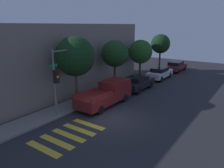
# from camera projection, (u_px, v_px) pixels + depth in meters

# --- Properties ---
(ground_plane) EXTENTS (60.00, 60.00, 0.00)m
(ground_plane) POSITION_uv_depth(u_px,v_px,m) (112.00, 119.00, 15.46)
(ground_plane) COLOR #28282D
(sidewalk) EXTENTS (26.00, 2.03, 0.14)m
(sidewalk) POSITION_uv_depth(u_px,v_px,m) (70.00, 106.00, 17.79)
(sidewalk) COLOR slate
(sidewalk) RESTS_ON ground
(building_row) EXTENTS (26.00, 6.00, 6.58)m
(building_row) POSITION_uv_depth(u_px,v_px,m) (33.00, 62.00, 19.40)
(building_row) COLOR slate
(building_row) RESTS_ON ground
(crosswalk) EXTENTS (4.14, 2.60, 0.00)m
(crosswalk) POSITION_uv_depth(u_px,v_px,m) (69.00, 135.00, 13.21)
(crosswalk) COLOR gold
(crosswalk) RESTS_ON ground
(traffic_light_pole) EXTENTS (2.15, 0.56, 4.88)m
(traffic_light_pole) POSITION_uv_depth(u_px,v_px,m) (59.00, 72.00, 15.21)
(traffic_light_pole) COLOR slate
(traffic_light_pole) RESTS_ON ground
(pickup_truck) EXTENTS (5.50, 1.97, 1.85)m
(pickup_truck) POSITION_uv_depth(u_px,v_px,m) (107.00, 94.00, 18.20)
(pickup_truck) COLOR maroon
(pickup_truck) RESTS_ON ground
(sedan_near_corner) EXTENTS (4.32, 1.89, 1.41)m
(sedan_near_corner) POSITION_uv_depth(u_px,v_px,m) (138.00, 82.00, 22.40)
(sedan_near_corner) COLOR black
(sedan_near_corner) RESTS_ON ground
(sedan_middle) EXTENTS (4.41, 1.76, 1.45)m
(sedan_middle) POSITION_uv_depth(u_px,v_px,m) (160.00, 73.00, 26.84)
(sedan_middle) COLOR silver
(sedan_middle) RESTS_ON ground
(sedan_far_end) EXTENTS (4.70, 1.86, 1.41)m
(sedan_far_end) POSITION_uv_depth(u_px,v_px,m) (176.00, 66.00, 31.47)
(sedan_far_end) COLOR maroon
(sedan_far_end) RESTS_ON ground
(tree_near_corner) EXTENTS (3.15, 3.15, 5.67)m
(tree_near_corner) POSITION_uv_depth(u_px,v_px,m) (75.00, 56.00, 17.05)
(tree_near_corner) COLOR #4C3823
(tree_near_corner) RESTS_ON ground
(tree_midblock) EXTENTS (2.65, 2.65, 5.07)m
(tree_midblock) POSITION_uv_depth(u_px,v_px,m) (115.00, 54.00, 21.48)
(tree_midblock) COLOR #42301E
(tree_midblock) RESTS_ON ground
(tree_far_end) EXTENTS (2.80, 2.80, 4.81)m
(tree_far_end) POSITION_uv_depth(u_px,v_px,m) (141.00, 52.00, 25.80)
(tree_far_end) COLOR #42301E
(tree_far_end) RESTS_ON ground
(tree_behind_truck) EXTENTS (2.65, 2.65, 5.27)m
(tree_behind_truck) POSITION_uv_depth(u_px,v_px,m) (160.00, 44.00, 30.26)
(tree_behind_truck) COLOR #42301E
(tree_behind_truck) RESTS_ON ground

